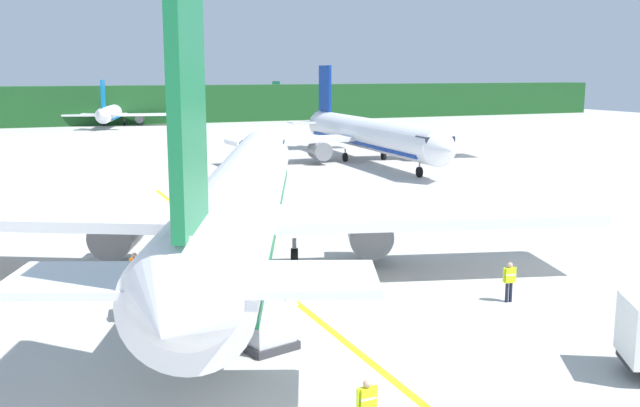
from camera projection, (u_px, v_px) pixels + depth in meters
name	position (u px, v px, depth m)	size (l,w,h in m)	color
ground	(253.00, 188.00, 61.91)	(240.00, 320.00, 0.20)	#B7B5AD
distant_treeline	(119.00, 105.00, 135.54)	(216.00, 6.00, 7.09)	#19471E
airliner_foreground	(242.00, 200.00, 36.35)	(33.53, 39.92, 11.90)	white
airliner_mid_apron	(368.00, 134.00, 78.85)	(30.37, 36.61, 10.44)	white
airliner_far_taxiway	(114.00, 112.00, 132.50)	(24.00, 28.75, 8.35)	white
airliner_distant	(250.00, 99.00, 202.84)	(19.13, 22.56, 7.13)	white
cargo_container_near	(266.00, 322.00, 25.79)	(2.19, 2.19, 1.97)	#333338
cargo_container_mid	(151.00, 295.00, 28.84)	(1.93, 1.93, 2.00)	#333338
crew_marshaller	(367.00, 404.00, 19.33)	(0.63, 0.25, 1.68)	#191E33
crew_loader_left	(135.00, 268.00, 32.80)	(0.53, 0.45, 1.67)	#191E33
crew_loader_right	(509.00, 279.00, 30.90)	(0.63, 0.28, 1.74)	#191E33
crew_supervisor	(117.00, 242.00, 38.03)	(0.62, 0.31, 1.60)	#191E33
apron_guide_line	(279.00, 288.00, 33.01)	(0.30, 60.00, 0.01)	yellow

